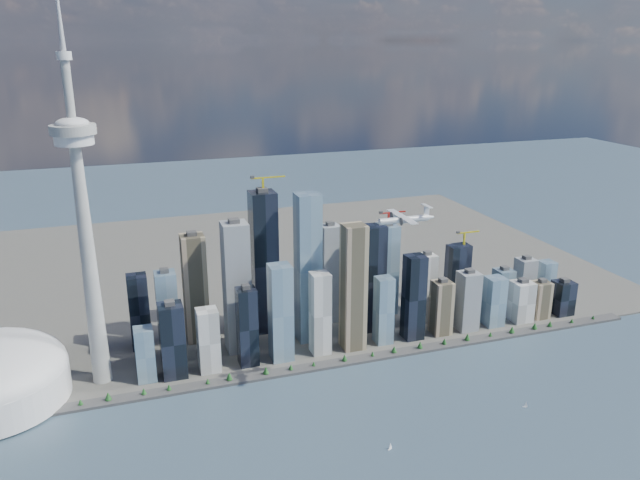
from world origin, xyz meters
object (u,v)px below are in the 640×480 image
object	(u,v)px
needle_tower	(84,222)
sailboat_east	(525,405)
sailboat_west	(390,447)
airplane	(405,219)

from	to	relation	value
needle_tower	sailboat_east	world-z (taller)	needle_tower
sailboat_west	needle_tower	bearing A→B (deg)	116.39
sailboat_east	sailboat_west	bearing A→B (deg)	-148.45
needle_tower	sailboat_west	xyz separation A→B (m)	(320.84, -270.23, -232.89)
needle_tower	airplane	distance (m)	414.18
airplane	sailboat_west	distance (m)	273.56
needle_tower	sailboat_west	size ratio (longest dim) A/B	59.87
sailboat_west	sailboat_east	size ratio (longest dim) A/B	0.99
airplane	sailboat_east	bearing A→B (deg)	-26.88
needle_tower	sailboat_east	bearing A→B (deg)	-25.04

